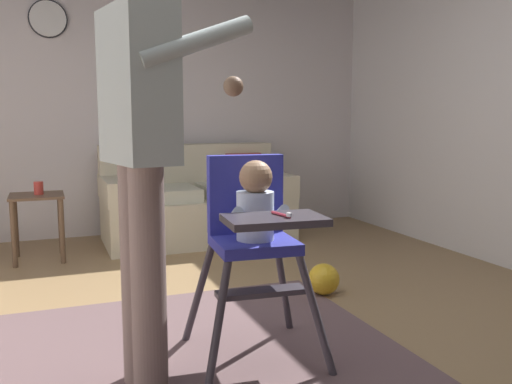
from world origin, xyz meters
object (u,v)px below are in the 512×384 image
at_px(toy_ball, 324,279).
at_px(wall_clock, 48,19).
at_px(adult_standing, 141,152).
at_px(high_chair, 254,221).
at_px(couch, 196,203).
at_px(side_table, 37,212).
at_px(sippy_cup, 39,188).

relative_size(toy_ball, wall_clock, 0.61).
xyz_separation_m(adult_standing, toy_ball, (1.26, 0.79, -0.88)).
height_order(high_chair, adult_standing, adult_standing).
relative_size(couch, high_chair, 1.74).
bearing_deg(couch, wall_clock, -111.91).
bearing_deg(wall_clock, high_chair, -75.33).
bearing_deg(side_table, toy_ball, -42.87).
bearing_deg(side_table, wall_clock, 77.83).
xyz_separation_m(high_chair, sippy_cup, (-0.93, 2.25, -0.08)).
bearing_deg(sippy_cup, couch, 11.56).
bearing_deg(high_chair, sippy_cup, -152.76).
relative_size(adult_standing, side_table, 3.31).
distance_m(couch, toy_ball, 1.88).
bearing_deg(sippy_cup, toy_ball, -43.18).
height_order(toy_ball, sippy_cup, sippy_cup).
distance_m(sippy_cup, wall_clock, 1.59).
bearing_deg(adult_standing, wall_clock, 83.61).
bearing_deg(wall_clock, adult_standing, -85.13).
relative_size(couch, sippy_cup, 16.49).
bearing_deg(side_table, couch, 11.41).
bearing_deg(high_chair, toy_ball, 137.76).
bearing_deg(side_table, sippy_cup, 0.00).
distance_m(adult_standing, sippy_cup, 2.42).
bearing_deg(toy_ball, side_table, 137.13).
xyz_separation_m(couch, high_chair, (-0.40, -2.52, 0.31)).
height_order(adult_standing, sippy_cup, adult_standing).
bearing_deg(side_table, high_chair, -67.18).
bearing_deg(sippy_cup, wall_clock, 79.16).
relative_size(sippy_cup, wall_clock, 0.30).
bearing_deg(sippy_cup, high_chair, -67.57).
relative_size(couch, wall_clock, 5.00).
xyz_separation_m(high_chair, toy_ball, (0.74, 0.69, -0.55)).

